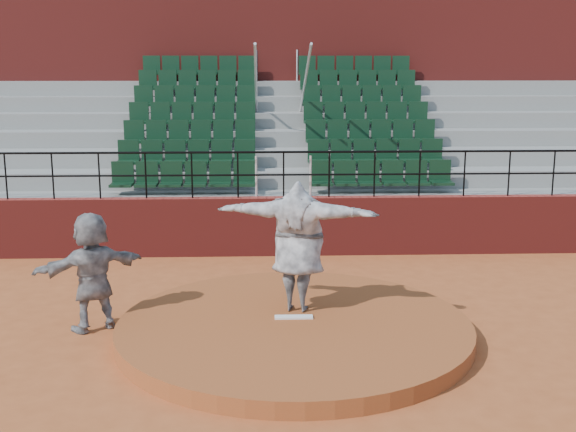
% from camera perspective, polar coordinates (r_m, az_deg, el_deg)
% --- Properties ---
extents(ground, '(90.00, 90.00, 0.00)m').
position_cam_1_polar(ground, '(11.40, 0.49, -9.49)').
color(ground, '#AA5126').
rests_on(ground, ground).
extents(pitchers_mound, '(5.50, 5.50, 0.25)m').
position_cam_1_polar(pitchers_mound, '(11.36, 0.49, -8.91)').
color(pitchers_mound, '#964821').
rests_on(pitchers_mound, ground).
extents(pitching_rubber, '(0.60, 0.15, 0.03)m').
position_cam_1_polar(pitching_rubber, '(11.45, 0.46, -7.99)').
color(pitching_rubber, white).
rests_on(pitching_rubber, pitchers_mound).
extents(boundary_wall, '(24.00, 0.30, 1.30)m').
position_cam_1_polar(boundary_wall, '(16.01, -0.34, -0.80)').
color(boundary_wall, maroon).
rests_on(boundary_wall, ground).
extents(wall_railing, '(24.04, 0.05, 1.03)m').
position_cam_1_polar(wall_railing, '(15.76, -0.35, 4.10)').
color(wall_railing, black).
rests_on(wall_railing, boundary_wall).
extents(seating_deck, '(24.00, 5.97, 4.63)m').
position_cam_1_polar(seating_deck, '(19.46, -0.70, 3.82)').
color(seating_deck, gray).
rests_on(seating_deck, ground).
extents(press_box_facade, '(24.00, 3.00, 7.10)m').
position_cam_1_polar(press_box_facade, '(23.23, -0.97, 10.34)').
color(press_box_facade, maroon).
rests_on(press_box_facade, ground).
extents(pitcher, '(2.70, 1.37, 2.12)m').
position_cam_1_polar(pitcher, '(11.55, 0.79, -2.40)').
color(pitcher, black).
rests_on(pitcher, pitchers_mound).
extents(fielder, '(1.81, 1.41, 1.92)m').
position_cam_1_polar(fielder, '(11.83, -15.22, -4.24)').
color(fielder, black).
rests_on(fielder, ground).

